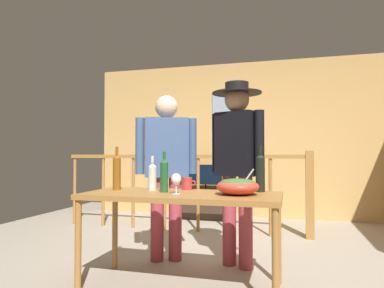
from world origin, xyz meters
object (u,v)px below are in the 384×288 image
(mug_red, at_px, (187,183))
(serving_table, at_px, (181,202))
(wine_bottle_green, at_px, (164,175))
(person_standing_right, at_px, (237,155))
(wine_bottle_clear, at_px, (152,176))
(person_standing_left, at_px, (166,162))
(wine_bottle_dark, at_px, (260,172))
(stair_railing, at_px, (215,182))
(wine_glass, at_px, (176,180))
(framed_picture, at_px, (228,110))
(tv_console, at_px, (206,204))
(flat_screen_tv, at_px, (205,175))
(salad_bowl, at_px, (238,186))
(wine_bottle_amber, at_px, (117,172))

(mug_red, bearing_deg, serving_table, -83.77)
(wine_bottle_green, distance_m, person_standing_right, 0.81)
(wine_bottle_clear, bearing_deg, mug_red, 26.59)
(wine_bottle_clear, distance_m, person_standing_left, 0.52)
(serving_table, bearing_deg, wine_bottle_dark, 23.68)
(serving_table, bearing_deg, stair_railing, 93.77)
(wine_bottle_dark, distance_m, person_standing_right, 0.47)
(wine_glass, relative_size, person_standing_right, 0.09)
(stair_railing, relative_size, person_standing_right, 1.99)
(framed_picture, relative_size, serving_table, 0.42)
(stair_railing, distance_m, tv_console, 1.16)
(framed_picture, height_order, tv_console, framed_picture)
(serving_table, bearing_deg, wine_glass, -112.70)
(flat_screen_tv, height_order, person_standing_left, person_standing_left)
(framed_picture, bearing_deg, salad_bowl, -79.01)
(wine_bottle_clear, bearing_deg, wine_bottle_amber, -169.81)
(wine_bottle_amber, distance_m, wine_bottle_clear, 0.31)
(wine_bottle_dark, bearing_deg, wine_bottle_amber, -171.05)
(tv_console, bearing_deg, wine_bottle_green, -83.22)
(tv_console, relative_size, serving_table, 0.58)
(flat_screen_tv, relative_size, wine_glass, 3.51)
(mug_red, relative_size, person_standing_left, 0.07)
(wine_bottle_dark, bearing_deg, serving_table, -156.32)
(mug_red, bearing_deg, stair_railing, 93.39)
(wine_bottle_green, bearing_deg, flat_screen_tv, 96.85)
(wine_glass, bearing_deg, framed_picture, 92.69)
(tv_console, height_order, salad_bowl, salad_bowl)
(person_standing_left, bearing_deg, wine_bottle_amber, 41.66)
(serving_table, relative_size, person_standing_right, 0.90)
(salad_bowl, relative_size, wine_glass, 2.03)
(wine_glass, distance_m, mug_red, 0.33)
(wine_glass, bearing_deg, wine_bottle_dark, 27.23)
(person_standing_left, bearing_deg, wine_bottle_green, 83.99)
(wine_bottle_green, relative_size, wine_bottle_dark, 0.87)
(tv_console, distance_m, flat_screen_tv, 0.48)
(flat_screen_tv, distance_m, wine_bottle_amber, 2.85)
(flat_screen_tv, height_order, wine_bottle_clear, wine_bottle_clear)
(tv_console, relative_size, wine_bottle_green, 2.73)
(wine_bottle_amber, height_order, person_standing_left, person_standing_left)
(wine_bottle_clear, bearing_deg, wine_glass, -34.03)
(serving_table, distance_m, person_standing_left, 0.79)
(wine_glass, bearing_deg, salad_bowl, 7.24)
(wine_bottle_dark, xyz_separation_m, person_standing_right, (-0.24, 0.37, 0.14))
(salad_bowl, bearing_deg, flat_screen_tv, 108.05)
(wine_glass, distance_m, wine_bottle_amber, 0.60)
(person_standing_left, xyz_separation_m, person_standing_right, (0.71, 0.00, 0.07))
(stair_railing, distance_m, salad_bowl, 2.03)
(wine_bottle_green, height_order, person_standing_right, person_standing_right)
(mug_red, bearing_deg, salad_bowl, -28.65)
(stair_railing, height_order, wine_bottle_amber, wine_bottle_amber)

